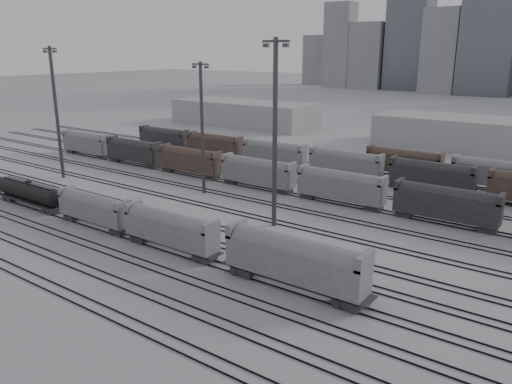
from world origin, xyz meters
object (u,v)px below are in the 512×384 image
Objects in this scene: hopper_car_b at (171,228)px; tank_car_b at (30,192)px; light_mast_c at (275,130)px; hopper_car_a at (94,207)px; light_mast_a at (56,110)px; hopper_car_c at (295,258)px.

tank_car_b is at bearing 180.00° from hopper_car_b.
light_mast_c is at bearing 22.68° from tank_car_b.
light_mast_a reaches higher than hopper_car_a.
hopper_car_a is at bearing 0.00° from tank_car_b.
hopper_car_b is 0.87× the size of hopper_car_c.
tank_car_b is 42.30m from light_mast_c.
tank_car_b is at bearing -157.32° from light_mast_c.
tank_car_b is 1.20× the size of hopper_car_b.
hopper_car_b reaches higher than tank_car_b.
hopper_car_c is (33.83, -0.00, 0.64)m from hopper_car_a.
hopper_car_a is 0.51× the size of light_mast_c.
light_mast_c reaches higher than tank_car_b.
light_mast_a reaches higher than tank_car_b.
hopper_car_b is 48.57m from light_mast_a.
light_mast_a is at bearing 131.45° from tank_car_b.
hopper_car_c is at bearing -50.11° from light_mast_c.
hopper_car_a is 34.75m from light_mast_a.
hopper_car_b is at bearing -17.93° from light_mast_a.
tank_car_b is 1.26× the size of hopper_car_a.
hopper_car_c is at bearing -0.00° from hopper_car_a.
light_mast_c is at bearing 71.35° from hopper_car_b.
hopper_car_b is at bearing -108.65° from light_mast_c.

